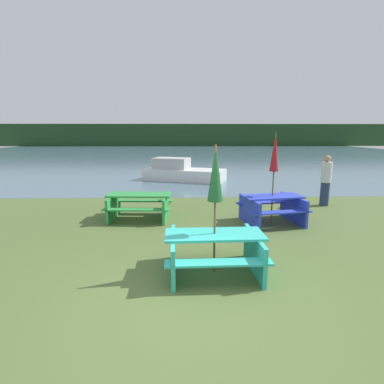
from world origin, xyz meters
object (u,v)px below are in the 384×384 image
Objects in this scene: picnic_table_blue at (272,207)px; person at (326,181)px; picnic_table_teal at (214,249)px; picnic_table_green at (140,204)px; umbrella_crimson at (275,153)px; boat at (182,172)px; umbrella_darkgreen at (215,175)px.

person is at bearing 39.63° from picnic_table_blue.
person is (4.29, 4.93, 0.42)m from picnic_table_teal.
picnic_table_green is 4.04m from umbrella_crimson.
picnic_table_green is 6.31m from person.
umbrella_crimson is 8.28m from boat.
picnic_table_teal is at bearing -66.76° from boat.
umbrella_crimson is at bearing 0.00° from picnic_table_blue.
person is at bearing 48.98° from picnic_table_teal.
person is at bearing 39.63° from umbrella_crimson.
picnic_table_blue is 8.14m from boat.
picnic_table_blue is at bearing 57.36° from umbrella_darkgreen.
boat is 2.59× the size of person.
umbrella_crimson reaches higher than picnic_table_teal.
boat is 7.61m from person.
picnic_table_blue is at bearing -140.37° from person.
person is (2.41, 1.99, 0.40)m from picnic_table_blue.
picnic_table_green is 0.82× the size of umbrella_darkgreen.
umbrella_crimson is (3.72, -0.54, 1.48)m from picnic_table_green.
picnic_table_green is 0.76× the size of umbrella_crimson.
boat is (-2.57, 7.73, -1.50)m from umbrella_crimson.
person is (2.41, 1.99, -1.06)m from umbrella_crimson.
picnic_table_green is 1.09× the size of person.
picnic_table_teal is 0.97× the size of picnic_table_blue.
picnic_table_teal is 3.94m from picnic_table_green.
picnic_table_teal is 1.33m from umbrella_darkgreen.
picnic_table_teal is at bearing 0.00° from umbrella_darkgreen.
person is at bearing 13.31° from picnic_table_green.
picnic_table_blue is 1.06× the size of person.
umbrella_crimson is at bearing -52.06° from boat.
picnic_table_green is (-3.72, 0.54, -0.02)m from picnic_table_blue.
umbrella_crimson is (0.00, 0.00, 1.47)m from picnic_table_blue.
person is at bearing 48.98° from umbrella_darkgreen.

